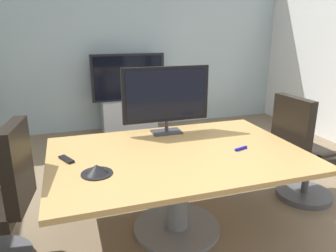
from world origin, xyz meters
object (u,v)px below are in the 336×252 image
object	(u,v)px
tv_monitor	(166,96)
remote_control	(66,159)
conference_phone	(97,170)
conference_table	(177,170)
wall_display_unit	(129,106)
office_chair_right	(302,158)

from	to	relation	value
tv_monitor	remote_control	xyz separation A→B (m)	(-0.94, -0.41, -0.35)
conference_phone	conference_table	bearing A→B (deg)	17.31
wall_display_unit	conference_phone	bearing A→B (deg)	-105.19
office_chair_right	wall_display_unit	size ratio (longest dim) A/B	0.83
conference_table	conference_phone	xyz separation A→B (m)	(-0.67, -0.21, 0.19)
conference_table	tv_monitor	size ratio (longest dim) A/B	2.44
tv_monitor	wall_display_unit	bearing A→B (deg)	87.75
tv_monitor	remote_control	world-z (taller)	tv_monitor
tv_monitor	conference_phone	size ratio (longest dim) A/B	3.82
office_chair_right	wall_display_unit	distance (m)	3.00
conference_phone	remote_control	distance (m)	0.37
tv_monitor	remote_control	bearing A→B (deg)	-156.24
remote_control	conference_phone	bearing A→B (deg)	-83.50
wall_display_unit	conference_phone	size ratio (longest dim) A/B	5.95
conference_table	wall_display_unit	bearing A→B (deg)	86.77
wall_display_unit	remote_control	bearing A→B (deg)	-110.51
conference_table	conference_phone	world-z (taller)	conference_phone
conference_table	remote_control	size ratio (longest dim) A/B	12.04
remote_control	conference_table	bearing A→B (deg)	-32.60
office_chair_right	remote_control	distance (m)	2.24
conference_table	wall_display_unit	world-z (taller)	wall_display_unit
office_chair_right	conference_phone	distance (m)	2.08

